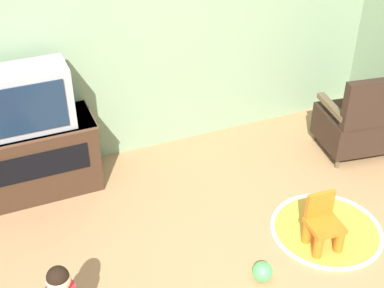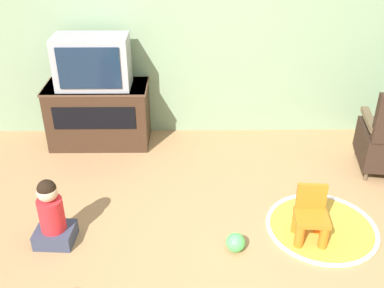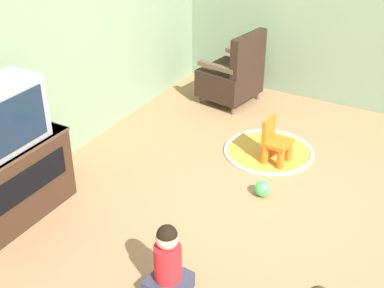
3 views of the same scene
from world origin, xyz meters
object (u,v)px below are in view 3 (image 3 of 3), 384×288
(yellow_kid_chair, at_px, (275,145))
(black_armchair, at_px, (233,76))
(child_watching_left, at_px, (168,264))
(toy_ball, at_px, (263,189))
(tv_cabinet, at_px, (7,181))

(yellow_kid_chair, bearing_deg, black_armchair, 47.36)
(black_armchair, relative_size, child_watching_left, 1.54)
(black_armchair, relative_size, toy_ball, 5.98)
(tv_cabinet, relative_size, child_watching_left, 1.85)
(tv_cabinet, bearing_deg, yellow_kid_chair, -39.84)
(tv_cabinet, height_order, yellow_kid_chair, tv_cabinet)
(tv_cabinet, xyz_separation_m, yellow_kid_chair, (1.91, -1.59, -0.15))
(tv_cabinet, bearing_deg, toy_ball, -52.66)
(yellow_kid_chair, xyz_separation_m, toy_ball, (-0.59, -0.13, -0.12))
(yellow_kid_chair, distance_m, child_watching_left, 2.00)
(yellow_kid_chair, distance_m, toy_ball, 0.62)
(child_watching_left, height_order, toy_ball, child_watching_left)
(toy_ball, bearing_deg, yellow_kid_chair, 12.29)
(black_armchair, bearing_deg, toy_ball, 42.69)
(yellow_kid_chair, bearing_deg, child_watching_left, -175.28)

